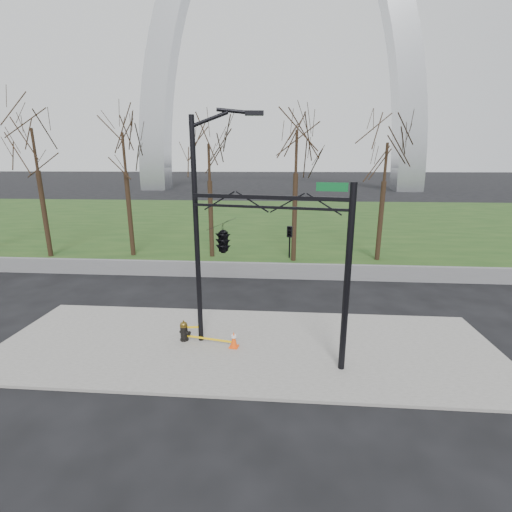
# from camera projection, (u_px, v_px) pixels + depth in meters

# --- Properties ---
(ground) EXTENTS (500.00, 500.00, 0.00)m
(ground) POSITION_uv_depth(u_px,v_px,m) (246.00, 347.00, 12.89)
(ground) COLOR black
(ground) RESTS_ON ground
(sidewalk) EXTENTS (18.00, 6.00, 0.10)m
(sidewalk) POSITION_uv_depth(u_px,v_px,m) (246.00, 345.00, 12.88)
(sidewalk) COLOR slate
(sidewalk) RESTS_ON ground
(grass_strip) EXTENTS (120.00, 40.00, 0.06)m
(grass_strip) POSITION_uv_depth(u_px,v_px,m) (272.00, 219.00, 41.79)
(grass_strip) COLOR #1B3A15
(grass_strip) RESTS_ON ground
(guardrail) EXTENTS (60.00, 0.30, 0.90)m
(guardrail) POSITION_uv_depth(u_px,v_px,m) (260.00, 270.00, 20.49)
(guardrail) COLOR #59595B
(guardrail) RESTS_ON ground
(gateway_arch) EXTENTS (66.00, 6.00, 65.00)m
(gateway_arch) POSITION_uv_depth(u_px,v_px,m) (281.00, 39.00, 76.81)
(gateway_arch) COLOR silver
(gateway_arch) RESTS_ON ground
(tree_row) EXTENTS (32.79, 4.00, 9.37)m
(tree_row) POSITION_uv_depth(u_px,v_px,m) (167.00, 191.00, 23.74)
(tree_row) COLOR black
(tree_row) RESTS_ON ground
(fire_hydrant) EXTENTS (0.49, 0.34, 0.79)m
(fire_hydrant) POSITION_uv_depth(u_px,v_px,m) (184.00, 331.00, 13.07)
(fire_hydrant) COLOR black
(fire_hydrant) RESTS_ON sidewalk
(traffic_cone) EXTENTS (0.36, 0.36, 0.61)m
(traffic_cone) POSITION_uv_depth(u_px,v_px,m) (234.00, 339.00, 12.59)
(traffic_cone) COLOR #FF4C0D
(traffic_cone) RESTS_ON sidewalk
(street_light) EXTENTS (2.39, 0.46, 8.21)m
(street_light) POSITION_uv_depth(u_px,v_px,m) (203.00, 218.00, 12.02)
(street_light) COLOR black
(street_light) RESTS_ON ground
(traffic_signal_mast) EXTENTS (4.99, 2.54, 6.00)m
(traffic_signal_mast) POSITION_uv_depth(u_px,v_px,m) (245.00, 239.00, 11.26)
(traffic_signal_mast) COLOR black
(traffic_signal_mast) RESTS_ON ground
(caution_tape) EXTENTS (1.92, 0.45, 0.41)m
(caution_tape) POSITION_uv_depth(u_px,v_px,m) (205.00, 336.00, 12.92)
(caution_tape) COLOR yellow
(caution_tape) RESTS_ON ground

